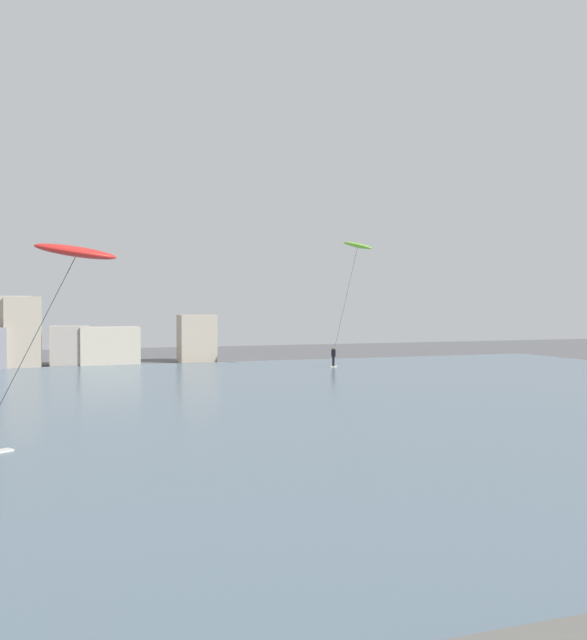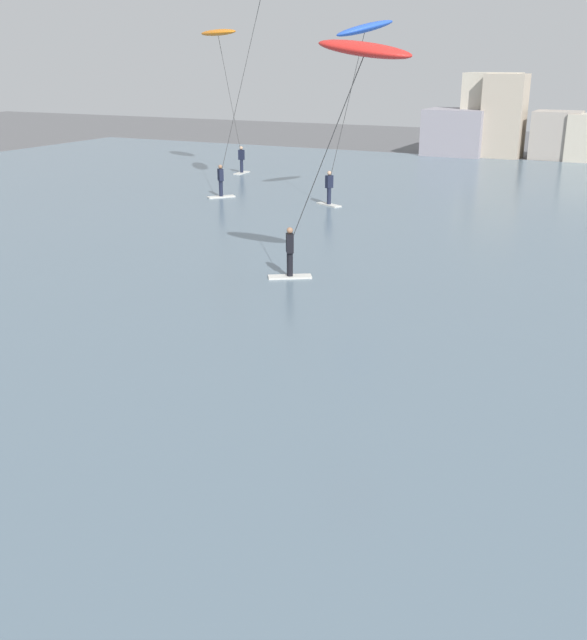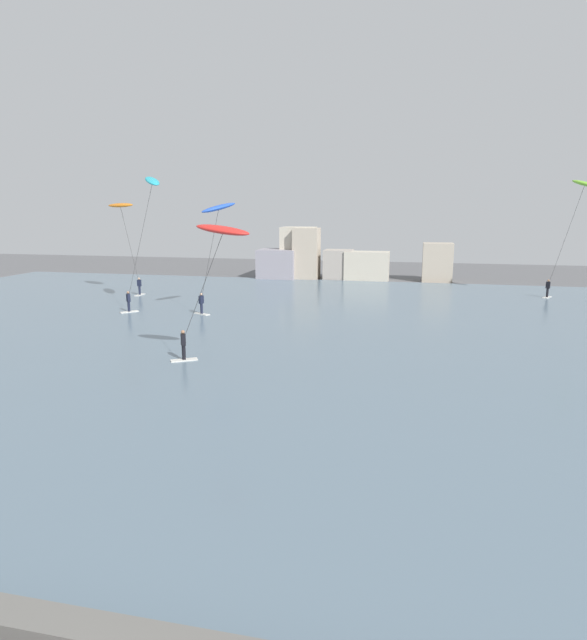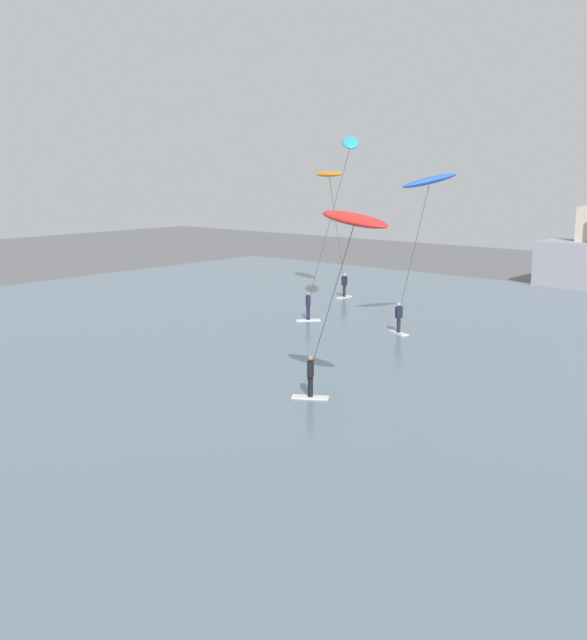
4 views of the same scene
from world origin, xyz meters
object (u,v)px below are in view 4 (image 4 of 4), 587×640
at_px(kitesurfer_blue, 426,198).
at_px(kitesurfer_red, 348,243).
at_px(kitesurfer_cyan, 346,161).
at_px(kitesurfer_orange, 330,182).

height_order(kitesurfer_blue, kitesurfer_red, kitesurfer_blue).
relative_size(kitesurfer_blue, kitesurfer_red, 1.16).
bearing_deg(kitesurfer_cyan, kitesurfer_orange, 133.11).
bearing_deg(kitesurfer_cyan, kitesurfer_blue, -8.71).
bearing_deg(kitesurfer_blue, kitesurfer_cyan, 171.29).
height_order(kitesurfer_red, kitesurfer_orange, kitesurfer_orange).
distance_m(kitesurfer_red, kitesurfer_orange, 26.79).
xyz_separation_m(kitesurfer_blue, kitesurfer_orange, (-11.99, 7.65, 0.56)).
bearing_deg(kitesurfer_red, kitesurfer_cyan, 127.18).
distance_m(kitesurfer_blue, kitesurfer_cyan, 6.00).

